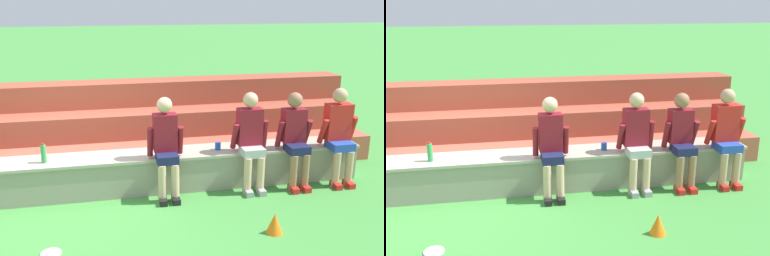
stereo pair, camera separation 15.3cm
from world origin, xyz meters
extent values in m
plane|color=#428E3D|center=(0.00, 0.00, 0.00)|extent=(80.00, 80.00, 0.00)
cube|color=gray|center=(0.00, 0.27, 0.27)|extent=(8.54, 0.53, 0.54)
cube|color=#ABA28E|center=(0.00, 0.27, 0.52)|extent=(8.58, 0.57, 0.04)
cube|color=#AB5440|center=(0.00, 0.99, 0.21)|extent=(9.92, 0.55, 0.42)
cube|color=#9F4834|center=(0.00, 1.54, 0.42)|extent=(9.92, 0.55, 0.85)
cube|color=#9E4733|center=(0.00, 2.09, 0.64)|extent=(9.92, 0.55, 1.27)
cylinder|color=#DBAD89|center=(1.25, -0.22, 0.27)|extent=(0.11, 0.11, 0.54)
cylinder|color=#DBAD89|center=(1.43, -0.22, 0.27)|extent=(0.11, 0.11, 0.54)
cube|color=black|center=(1.25, -0.26, 0.04)|extent=(0.10, 0.22, 0.08)
cube|color=black|center=(1.43, -0.26, 0.04)|extent=(0.10, 0.22, 0.08)
cube|color=#191E47|center=(1.34, -0.08, 0.59)|extent=(0.29, 0.33, 0.12)
cube|color=maroon|center=(1.34, 0.07, 0.91)|extent=(0.32, 0.20, 0.52)
sphere|color=#DBAD89|center=(1.34, 0.07, 1.29)|extent=(0.21, 0.21, 0.21)
cylinder|color=maroon|center=(1.13, 0.05, 0.79)|extent=(0.08, 0.16, 0.43)
cylinder|color=maroon|center=(1.55, 0.05, 0.79)|extent=(0.08, 0.19, 0.43)
cylinder|color=#DBAD89|center=(2.47, -0.19, 0.27)|extent=(0.11, 0.11, 0.54)
cylinder|color=#DBAD89|center=(2.66, -0.19, 0.27)|extent=(0.11, 0.11, 0.54)
cube|color=#99999E|center=(2.47, -0.23, 0.04)|extent=(0.10, 0.22, 0.08)
cube|color=#99999E|center=(2.66, -0.23, 0.04)|extent=(0.10, 0.22, 0.08)
cube|color=#B2B2B7|center=(2.57, -0.07, 0.59)|extent=(0.31, 0.30, 0.12)
cube|color=maroon|center=(2.57, 0.08, 0.91)|extent=(0.35, 0.20, 0.53)
sphere|color=#DBAD89|center=(2.57, 0.08, 1.30)|extent=(0.21, 0.21, 0.21)
cylinder|color=maroon|center=(2.34, 0.06, 0.79)|extent=(0.08, 0.23, 0.42)
cylinder|color=maroon|center=(2.79, 0.06, 0.79)|extent=(0.08, 0.16, 0.43)
cylinder|color=#996B4C|center=(3.15, -0.21, 0.27)|extent=(0.11, 0.11, 0.54)
cylinder|color=#996B4C|center=(3.33, -0.21, 0.27)|extent=(0.11, 0.11, 0.54)
cube|color=red|center=(3.15, -0.25, 0.04)|extent=(0.10, 0.22, 0.08)
cube|color=red|center=(3.33, -0.25, 0.04)|extent=(0.10, 0.22, 0.08)
cube|color=#191E47|center=(3.24, -0.08, 0.59)|extent=(0.30, 0.32, 0.12)
cube|color=maroon|center=(3.24, 0.08, 0.89)|extent=(0.33, 0.20, 0.49)
sphere|color=#996B4C|center=(3.24, 0.08, 1.27)|extent=(0.22, 0.22, 0.22)
cylinder|color=maroon|center=(3.02, 0.06, 0.78)|extent=(0.08, 0.20, 0.42)
cylinder|color=maroon|center=(3.45, 0.06, 0.78)|extent=(0.08, 0.24, 0.42)
cylinder|color=tan|center=(3.81, -0.22, 0.27)|extent=(0.11, 0.11, 0.54)
cylinder|color=tan|center=(4.02, -0.22, 0.27)|extent=(0.11, 0.11, 0.54)
cube|color=red|center=(3.81, -0.26, 0.04)|extent=(0.10, 0.22, 0.08)
cube|color=red|center=(4.02, -0.26, 0.04)|extent=(0.10, 0.22, 0.08)
cube|color=#2347B2|center=(3.92, -0.08, 0.59)|extent=(0.33, 0.33, 0.12)
cube|color=red|center=(3.92, 0.04, 0.92)|extent=(0.37, 0.20, 0.54)
sphere|color=tan|center=(3.92, 0.04, 1.32)|extent=(0.21, 0.21, 0.21)
cylinder|color=red|center=(3.68, 0.02, 0.80)|extent=(0.08, 0.23, 0.42)
cylinder|color=red|center=(4.15, 0.02, 0.80)|extent=(0.08, 0.20, 0.42)
cylinder|color=green|center=(-0.29, 0.21, 0.67)|extent=(0.07, 0.07, 0.25)
cylinder|color=red|center=(-0.29, 0.21, 0.80)|extent=(0.04, 0.04, 0.02)
cylinder|color=blue|center=(2.14, 0.24, 0.60)|extent=(0.08, 0.08, 0.11)
cylinder|color=white|center=(-0.11, -1.23, 0.01)|extent=(0.22, 0.22, 0.02)
cone|color=orange|center=(2.44, -1.29, 0.13)|extent=(0.20, 0.20, 0.25)
camera|label=1|loc=(0.53, -5.65, 2.68)|focal=41.22mm
camera|label=2|loc=(0.68, -5.68, 2.68)|focal=41.22mm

